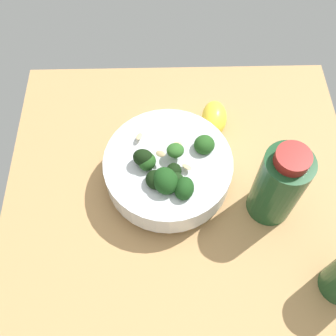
% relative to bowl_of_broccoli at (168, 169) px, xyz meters
% --- Properties ---
extents(ground_plane, '(0.59, 0.59, 0.03)m').
position_rel_bowl_of_broccoli_xyz_m(ground_plane, '(0.03, 0.02, -0.06)').
color(ground_plane, tan).
extents(bowl_of_broccoli, '(0.20, 0.20, 0.10)m').
position_rel_bowl_of_broccoli_xyz_m(bowl_of_broccoli, '(0.00, 0.00, 0.00)').
color(bowl_of_broccoli, white).
rests_on(bowl_of_broccoli, ground_plane).
extents(lemon_wedge, '(0.07, 0.05, 0.05)m').
position_rel_bowl_of_broccoli_xyz_m(lemon_wedge, '(-0.11, 0.08, -0.02)').
color(lemon_wedge, yellow).
rests_on(lemon_wedge, ground_plane).
extents(bottle_tall, '(0.07, 0.07, 0.16)m').
position_rel_bowl_of_broccoli_xyz_m(bottle_tall, '(0.05, 0.16, 0.03)').
color(bottle_tall, '#194723').
rests_on(bottle_tall, ground_plane).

